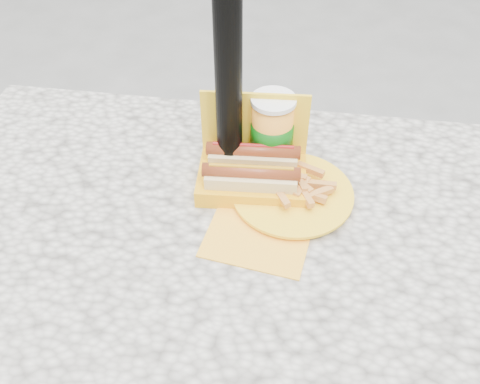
# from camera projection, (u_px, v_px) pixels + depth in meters

# --- Properties ---
(picnic_table) EXTENTS (1.20, 0.80, 0.75)m
(picnic_table) POSITION_uv_depth(u_px,v_px,m) (218.00, 264.00, 1.07)
(picnic_table) COLOR beige
(picnic_table) RESTS_ON ground
(umbrella_pole) EXTENTS (0.05, 0.05, 2.20)m
(umbrella_pole) POSITION_uv_depth(u_px,v_px,m) (227.00, 10.00, 0.86)
(umbrella_pole) COLOR black
(umbrella_pole) RESTS_ON ground
(hotdog_box) EXTENTS (0.22, 0.16, 0.17)m
(hotdog_box) POSITION_uv_depth(u_px,v_px,m) (252.00, 170.00, 1.05)
(hotdog_box) COLOR yellow
(hotdog_box) RESTS_ON picnic_table
(fries_plate) EXTENTS (0.28, 0.32, 0.05)m
(fries_plate) POSITION_uv_depth(u_px,v_px,m) (290.00, 195.00, 1.04)
(fries_plate) COLOR yellow
(fries_plate) RESTS_ON picnic_table
(soda_cup) EXTENTS (0.09, 0.09, 0.16)m
(soda_cup) POSITION_uv_depth(u_px,v_px,m) (272.00, 133.00, 1.06)
(soda_cup) COLOR #FF9B2B
(soda_cup) RESTS_ON picnic_table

